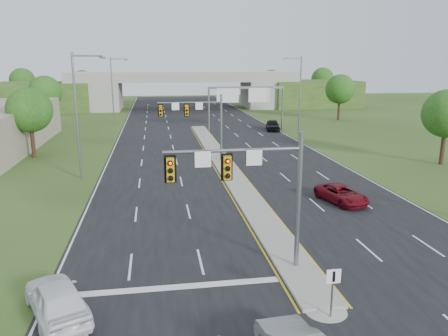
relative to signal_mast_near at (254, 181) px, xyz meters
The scene contains 24 objects.
ground 5.24m from the signal_mast_near, ahead, with size 240.00×240.00×0.00m, color #31491A.
road 35.46m from the signal_mast_near, 86.31° to the left, with size 24.00×160.00×0.02m, color black.
median 23.64m from the signal_mast_near, 84.40° to the left, with size 2.00×54.00×0.16m, color gray.
median_nose 6.48m from the signal_mast_near, 60.04° to the right, with size 2.00×2.00×0.16m, color gray.
lane_markings 29.41m from the signal_mast_near, 86.72° to the left, with size 23.72×160.00×0.01m.
signal_mast_near is the anchor object (origin of this frame).
signal_mast_far 25.00m from the signal_mast_near, 90.00° to the left, with size 6.62×0.60×7.00m.
keep_right_sign 5.94m from the signal_mast_near, 63.06° to the right, with size 0.60×0.13×2.20m.
sign_gantry 45.88m from the signal_mast_near, 78.75° to the left, with size 11.58×0.44×6.67m.
overpass 80.11m from the signal_mast_near, 88.38° to the left, with size 80.00×14.00×8.10m.
lightpole_l_mid 22.95m from the signal_mast_near, 118.79° to the left, with size 2.85×0.25×11.00m.
lightpole_l_far 56.19m from the signal_mast_near, 101.33° to the left, with size 2.85×0.25×11.00m.
lightpole_r_far 43.01m from the signal_mast_near, 68.78° to the left, with size 2.85×0.25×11.00m.
tree_l_near 34.92m from the signal_mast_near, 120.53° to the left, with size 4.80×4.80×7.60m.
tree_l_mid 59.21m from the signal_mast_near, 111.54° to the left, with size 5.20×5.20×8.12m.
tree_r_near 31.49m from the signal_mast_near, 39.60° to the left, with size 4.80×4.80×7.60m.
tree_r_mid 61.91m from the signal_mast_near, 62.83° to the left, with size 5.20×5.20×8.12m.
tree_back_a 100.64m from the signal_mast_near, 110.80° to the left, with size 6.00×6.00×8.85m.
tree_back_b 96.56m from the signal_mast_near, 103.01° to the left, with size 5.60×5.60×8.32m.
tree_back_c 97.67m from the signal_mast_near, 74.40° to the left, with size 5.60×5.60×8.32m.
tree_back_d 102.33m from the signal_mast_near, 66.83° to the left, with size 6.00×6.00×8.85m.
car_white 9.90m from the signal_mast_near, 163.70° to the right, with size 1.92×4.77×1.62m, color white.
car_far_a 13.88m from the signal_mast_near, 47.56° to the left, with size 2.12×4.60×1.28m, color #630913.
car_far_c 46.95m from the signal_mast_near, 73.53° to the left, with size 1.91×4.75×1.62m, color black.
Camera 1 is at (-6.78, -19.47, 10.16)m, focal length 35.00 mm.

